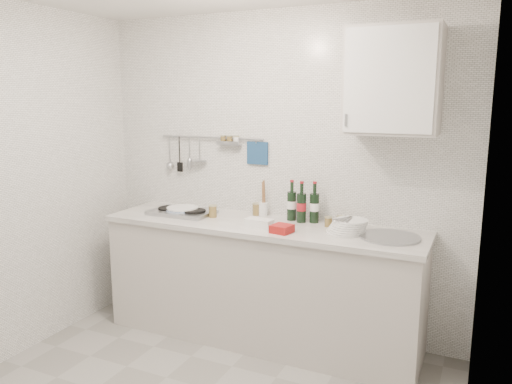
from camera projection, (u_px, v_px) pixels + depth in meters
The scene contains 15 objects.
back_wall at pixel (277, 174), 3.93m from camera, with size 3.00×0.02×2.50m, color silver.
wall_right at pixel (480, 243), 2.06m from camera, with size 0.02×2.80×2.50m, color silver.
counter at pixel (261, 285), 3.82m from camera, with size 2.44×0.64×0.96m.
wall_rail at pixel (209, 149), 4.12m from camera, with size 0.98×0.09×0.34m.
wall_cabinet at pixel (393, 81), 3.27m from camera, with size 0.60×0.38×0.70m.
plate_stack_hob at pixel (181, 210), 4.03m from camera, with size 0.28×0.28×0.05m.
plate_stack_sink at pixel (348, 226), 3.45m from camera, with size 0.28×0.27×0.10m.
wine_bottles at pixel (302, 202), 3.75m from camera, with size 0.25×0.11×0.31m.
butter_dish at pixel (259, 223), 3.61m from camera, with size 0.20×0.10×0.06m, color white.
strawberry_punnet at pixel (282, 229), 3.46m from camera, with size 0.13×0.13×0.06m, color #AB1B13.
utensil_crock at pixel (263, 207), 3.95m from camera, with size 0.07×0.07×0.29m.
jar_a at pixel (257, 209), 3.97m from camera, with size 0.07×0.07×0.10m.
jar_b at pixel (340, 221), 3.64m from camera, with size 0.06×0.06×0.08m.
jar_c at pixel (328, 221), 3.62m from camera, with size 0.06×0.06×0.07m.
jar_d at pixel (213, 211), 3.90m from camera, with size 0.07×0.07×0.10m.
Camera 1 is at (1.50, -2.19, 1.84)m, focal length 35.00 mm.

